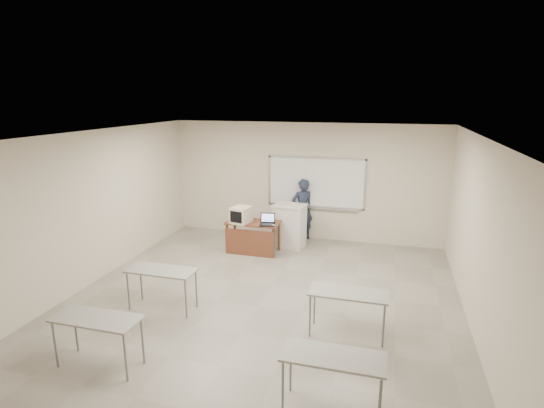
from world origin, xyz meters
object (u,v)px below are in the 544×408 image
(keyboard, at_px, (283,205))
(presenter, at_px, (302,209))
(instructor_desk, at_px, (252,233))
(crt_monitor, at_px, (241,215))
(laptop, at_px, (268,222))
(whiteboard, at_px, (316,183))
(podium, at_px, (290,226))
(mouse, at_px, (273,225))

(keyboard, bearing_deg, presenter, 53.39)
(instructor_desk, height_order, crt_monitor, crt_monitor)
(presenter, bearing_deg, laptop, 35.48)
(crt_monitor, xyz_separation_m, laptop, (0.65, 0.00, -0.13))
(laptop, height_order, keyboard, keyboard)
(whiteboard, bearing_deg, podium, -123.07)
(crt_monitor, height_order, mouse, crt_monitor)
(podium, height_order, laptop, podium)
(crt_monitor, xyz_separation_m, presenter, (1.17, 1.37, -0.14))
(podium, bearing_deg, presenter, 81.91)
(laptop, distance_m, presenter, 1.47)
(instructor_desk, xyz_separation_m, crt_monitor, (-0.25, -0.02, 0.42))
(podium, relative_size, presenter, 0.67)
(mouse, bearing_deg, keyboard, 87.27)
(laptop, bearing_deg, crt_monitor, 169.10)
(crt_monitor, relative_size, keyboard, 1.08)
(whiteboard, distance_m, keyboard, 1.17)
(crt_monitor, bearing_deg, mouse, 6.88)
(instructor_desk, bearing_deg, podium, 43.87)
(podium, distance_m, crt_monitor, 1.29)
(podium, xyz_separation_m, laptop, (-0.34, -0.72, 0.27))
(laptop, height_order, mouse, laptop)
(podium, xyz_separation_m, mouse, (-0.19, -0.80, 0.23))
(keyboard, bearing_deg, instructor_desk, -148.57)
(instructor_desk, relative_size, presenter, 0.78)
(laptop, bearing_deg, presenter, 58.12)
(crt_monitor, bearing_deg, instructor_desk, 15.99)
(whiteboard, relative_size, keyboard, 5.82)
(podium, xyz_separation_m, crt_monitor, (-0.99, -0.72, 0.40))
(podium, distance_m, laptop, 0.85)
(crt_monitor, relative_size, presenter, 0.29)
(whiteboard, distance_m, instructor_desk, 2.16)
(instructor_desk, xyz_separation_m, laptop, (0.40, -0.02, 0.29))
(instructor_desk, xyz_separation_m, podium, (0.74, 0.71, 0.02))
(presenter, bearing_deg, whiteboard, 166.69)
(crt_monitor, height_order, presenter, presenter)
(presenter, bearing_deg, instructor_desk, 22.13)
(whiteboard, bearing_deg, presenter, -159.67)
(instructor_desk, xyz_separation_m, keyboard, (0.59, 0.59, 0.57))
(whiteboard, distance_m, podium, 1.31)
(podium, xyz_separation_m, keyboard, (-0.15, -0.12, 0.54))
(podium, height_order, mouse, podium)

